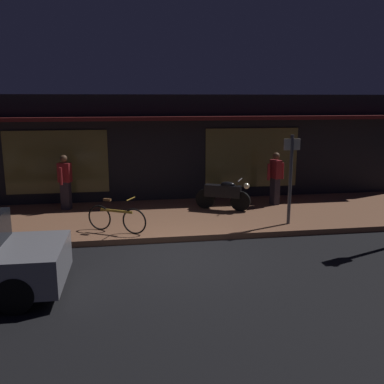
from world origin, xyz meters
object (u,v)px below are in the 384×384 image
at_px(person_bystander, 275,177).
at_px(sign_post, 291,174).
at_px(person_photographer, 65,181).
at_px(bicycle_parked, 116,218).
at_px(motorcycle, 224,194).

height_order(person_bystander, sign_post, sign_post).
xyz_separation_m(person_photographer, sign_post, (6.13, -2.55, 0.48)).
bearing_deg(bicycle_parked, sign_post, 0.33).
bearing_deg(person_photographer, bicycle_parked, -59.02).
xyz_separation_m(motorcycle, bicycle_parked, (-3.19, -1.76, -0.14)).
bearing_deg(motorcycle, person_bystander, 13.28).
distance_m(motorcycle, person_photographer, 4.82).
bearing_deg(sign_post, motorcycle, 128.75).
relative_size(person_photographer, person_bystander, 1.00).
bearing_deg(bicycle_parked, motorcycle, 28.90).
distance_m(bicycle_parked, person_bystander, 5.44).
distance_m(person_photographer, person_bystander, 6.52).
bearing_deg(person_photographer, motorcycle, -9.81).
height_order(bicycle_parked, person_bystander, person_bystander).
distance_m(person_bystander, sign_post, 2.24).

